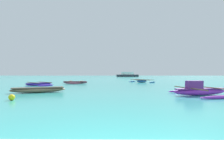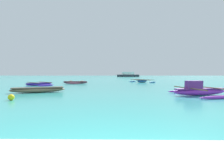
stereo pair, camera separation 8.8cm
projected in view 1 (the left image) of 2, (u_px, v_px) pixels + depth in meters
The scene contains 7 objects.
moored_boat_0 at pixel (39, 84), 21.53m from camera, with size 4.01×3.88×0.41m.
moored_boat_1 at pixel (199, 91), 11.91m from camera, with size 3.92×4.24×1.00m.
moored_boat_2 at pixel (75, 82), 25.77m from camera, with size 3.65×3.29×0.39m.
moored_boat_3 at pixel (142, 81), 28.86m from camera, with size 4.32×4.18×0.47m.
moored_boat_4 at pixel (39, 90), 13.59m from camera, with size 4.01×2.16×0.41m.
mooring_buoy_1 at pixel (12, 97), 9.65m from camera, with size 0.34×0.34×0.34m.
distant_ferry at pixel (127, 75), 77.13m from camera, with size 9.68×2.13×2.13m.
Camera 1 is at (-0.08, -2.54, 1.49)m, focal length 28.00 mm.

